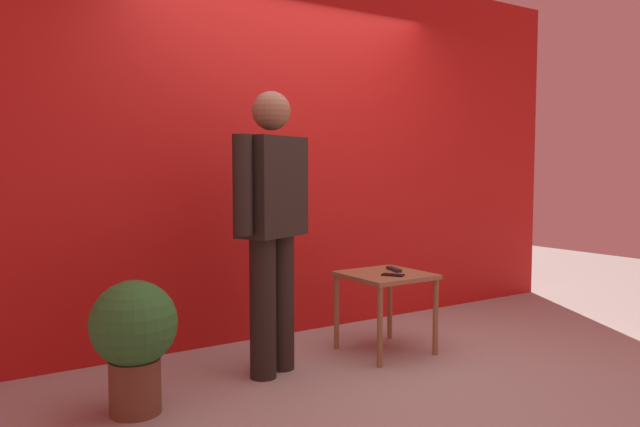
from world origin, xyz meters
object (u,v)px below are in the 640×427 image
object	(u,v)px
potted_plant	(134,335)
standing_person	(272,217)
side_table	(385,284)
tv_remote	(394,269)
cell_phone	(393,275)

from	to	relation	value
potted_plant	standing_person	bearing A→B (deg)	10.13
side_table	tv_remote	size ratio (longest dim) A/B	3.21
cell_phone	tv_remote	xyz separation A→B (m)	(0.13, 0.15, 0.01)
standing_person	side_table	world-z (taller)	standing_person
cell_phone	potted_plant	size ratio (longest dim) A/B	0.21
standing_person	side_table	distance (m)	0.99
cell_phone	side_table	bearing A→B (deg)	43.18
cell_phone	standing_person	bearing A→B (deg)	137.07
side_table	standing_person	bearing A→B (deg)	177.51
tv_remote	potted_plant	bearing A→B (deg)	-159.28
standing_person	cell_phone	size ratio (longest dim) A/B	11.88
standing_person	tv_remote	bearing A→B (deg)	0.04
standing_person	cell_phone	distance (m)	0.94
standing_person	side_table	size ratio (longest dim) A/B	3.14
cell_phone	tv_remote	world-z (taller)	tv_remote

